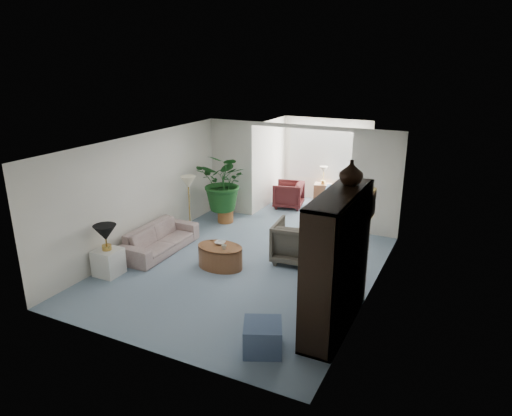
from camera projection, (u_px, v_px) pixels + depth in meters
The scene contains 26 objects.
floor at pixel (243, 268), 9.21m from camera, with size 6.00×6.00×0.00m, color #8094AA.
sunroom_floor at pixel (312, 210), 12.70m from camera, with size 2.60×2.60×0.00m, color #8094AA.
back_pier_left at pixel (232, 167), 12.17m from camera, with size 1.20×0.12×2.50m, color white.
back_pier_right at pixel (376, 184), 10.58m from camera, with size 1.20×0.12×2.50m, color white.
back_header at pixel (300, 126), 11.00m from camera, with size 2.60×0.12×0.10m, color white.
window_pane at pixel (326, 153), 13.19m from camera, with size 2.20×0.02×1.50m, color white.
window_blinds at pixel (326, 154), 13.16m from camera, with size 2.20×0.02×1.50m, color white.
framed_picture at pixel (371, 206), 7.56m from camera, with size 0.04×0.50×0.40m, color #ADA08A.
sofa at pixel (160, 239), 9.94m from camera, with size 1.96×0.77×0.57m, color beige.
end_table at pixel (108, 262), 8.88m from camera, with size 0.47×0.47×0.52m, color white.
table_lamp at pixel (105, 233), 8.69m from camera, with size 0.44×0.44×0.30m, color black.
floor_lamp at pixel (188, 182), 10.74m from camera, with size 0.36×0.36×0.28m, color #F3E9C1.
coffee_table at pixel (220, 257), 9.21m from camera, with size 0.95×0.95×0.45m, color brown.
coffee_bowl at pixel (220, 243), 9.24m from camera, with size 0.21×0.21×0.05m, color silver.
coffee_cup at pixel (224, 247), 8.98m from camera, with size 0.10×0.10×0.09m, color beige.
wingback_chair at pixel (297, 242), 9.42m from camera, with size 0.91×0.94×0.85m, color #575245.
side_table_dark at pixel (334, 248), 9.43m from camera, with size 0.50×0.40×0.60m, color black.
entertainment_cabinet at pixel (337, 262), 6.94m from camera, with size 0.52×1.95×2.17m, color black.
cabinet_urn at pixel (351, 173), 6.97m from camera, with size 0.37×0.37×0.38m, color black.
ottoman at pixel (263, 337), 6.58m from camera, with size 0.54×0.54×0.44m, color slate.
plant_pot at pixel (225, 216), 11.77m from camera, with size 0.40×0.40×0.32m, color #A05E2E.
house_plant at pixel (225, 182), 11.49m from camera, with size 1.33×1.15×1.47m, color #1A4E1D.
sunroom_chair_blue at pixel (341, 201), 12.25m from camera, with size 0.80×0.82×0.75m, color slate.
sunroom_chair_maroon at pixel (289, 195), 12.88m from camera, with size 0.77×0.80×0.72m, color #551D1D.
sunroom_table at pixel (322, 194), 13.23m from camera, with size 0.47×0.37×0.58m, color brown.
shelf_clutter at pixel (333, 268), 7.00m from camera, with size 0.30×1.20×1.06m.
Camera 1 is at (3.93, -7.39, 4.03)m, focal length 32.27 mm.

